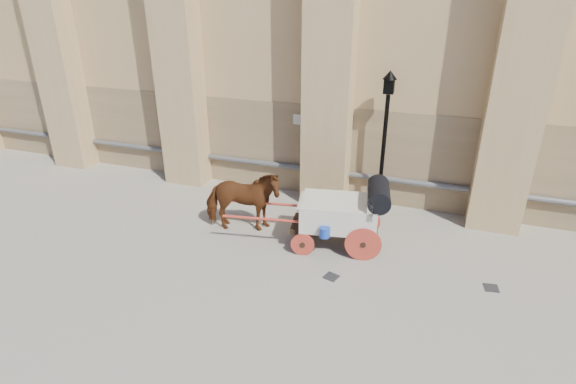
% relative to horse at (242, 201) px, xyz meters
% --- Properties ---
extents(ground, '(90.00, 90.00, 0.00)m').
position_rel_horse_xyz_m(ground, '(2.66, -0.93, -0.91)').
color(ground, gray).
rests_on(ground, ground).
extents(horse, '(2.34, 1.54, 1.82)m').
position_rel_horse_xyz_m(horse, '(0.00, 0.00, 0.00)').
color(horse, '#592C12').
rests_on(horse, ground).
extents(carriage, '(4.38, 1.87, 1.86)m').
position_rel_horse_xyz_m(carriage, '(2.86, 0.12, 0.09)').
color(carriage, black).
rests_on(carriage, ground).
extents(street_lamp, '(0.40, 0.40, 4.26)m').
position_rel_horse_xyz_m(street_lamp, '(3.40, 2.53, 1.37)').
color(street_lamp, black).
rests_on(street_lamp, ground).
extents(drain_grate_near, '(0.40, 0.40, 0.01)m').
position_rel_horse_xyz_m(drain_grate_near, '(2.94, -1.39, -0.90)').
color(drain_grate_near, black).
rests_on(drain_grate_near, ground).
extents(drain_grate_far, '(0.36, 0.36, 0.01)m').
position_rel_horse_xyz_m(drain_grate_far, '(6.52, -0.58, -0.90)').
color(drain_grate_far, black).
rests_on(drain_grate_far, ground).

